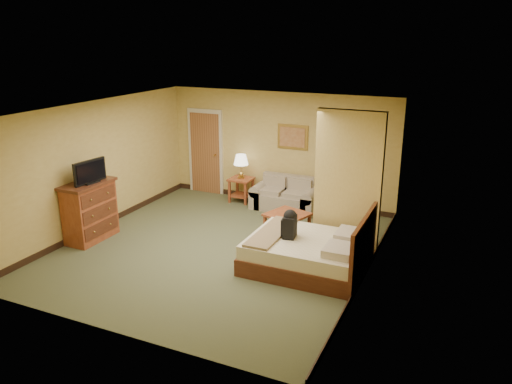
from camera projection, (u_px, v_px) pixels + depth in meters
The scene contains 17 objects.
floor at pixel (219, 248), 9.34m from camera, with size 6.00×6.00×0.00m, color #4D5336.
ceiling at pixel (215, 109), 8.55m from camera, with size 6.00×6.00×0.00m, color white.
back_wall at pixel (279, 148), 11.55m from camera, with size 5.50×0.02×2.60m, color tan.
left_wall at pixel (97, 166), 10.02m from camera, with size 0.02×6.00×2.60m, color tan.
right_wall at pixel (371, 202), 7.87m from camera, with size 0.02×6.00×2.60m, color tan.
partition at pixel (348, 183), 8.90m from camera, with size 1.20×0.15×2.60m, color tan.
door at pixel (206, 152), 12.36m from camera, with size 0.94×0.16×2.10m.
baseboard at pixel (278, 199), 11.92m from camera, with size 5.50×0.02×0.12m, color black.
loveseat at pixel (285, 199), 11.36m from camera, with size 1.50×0.70×0.76m.
side_table at pixel (241, 186), 11.85m from camera, with size 0.52×0.52×0.58m.
table_lamp at pixel (241, 160), 11.65m from camera, with size 0.35×0.35×0.57m.
coffee_table at pixel (287, 220), 9.83m from camera, with size 0.91×0.91×0.47m.
wall_picture at pixel (293, 137), 11.30m from camera, with size 0.72×0.04×0.56m.
dresser at pixel (90, 211), 9.60m from camera, with size 0.57×1.08×1.16m.
tv at pixel (90, 172), 9.33m from camera, with size 0.22×0.73×0.44m.
bed at pixel (310, 253), 8.45m from camera, with size 1.97×1.67×1.08m.
backpack at pixel (290, 223), 8.42m from camera, with size 0.23×0.31×0.50m.
Camera 1 is at (4.17, -7.53, 3.85)m, focal length 35.00 mm.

